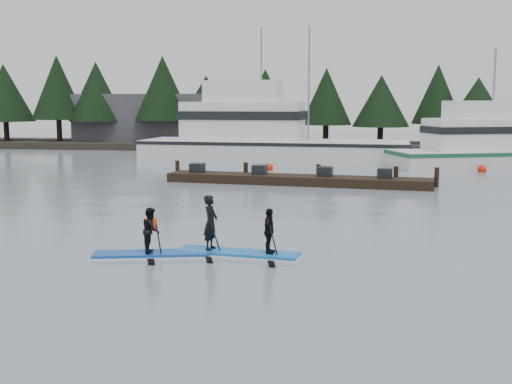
# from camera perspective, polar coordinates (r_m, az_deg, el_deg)

# --- Properties ---
(ground) EXTENTS (160.00, 160.00, 0.00)m
(ground) POSITION_cam_1_polar(r_m,az_deg,el_deg) (16.96, -3.11, -6.48)
(ground) COLOR slate
(ground) RESTS_ON ground
(far_shore) EXTENTS (70.00, 8.00, 0.60)m
(far_shore) POSITION_cam_1_polar(r_m,az_deg,el_deg) (58.30, 5.41, 4.08)
(far_shore) COLOR #2D281E
(far_shore) RESTS_ON ground
(treeline) EXTENTS (60.00, 4.00, 8.00)m
(treeline) POSITION_cam_1_polar(r_m,az_deg,el_deg) (58.32, 5.41, 3.79)
(treeline) COLOR black
(treeline) RESTS_ON ground
(waterfront_building) EXTENTS (18.00, 6.00, 5.00)m
(waterfront_building) POSITION_cam_1_polar(r_m,az_deg,el_deg) (62.56, -7.44, 6.33)
(waterfront_building) COLOR #4C4C51
(waterfront_building) RESTS_ON ground
(fishing_boat_large) EXTENTS (19.88, 6.70, 10.82)m
(fishing_boat_large) POSITION_cam_1_polar(r_m,az_deg,el_deg) (47.87, 0.90, 3.92)
(fishing_boat_large) COLOR silver
(fishing_boat_large) RESTS_ON ground
(fishing_boat_medium) EXTENTS (14.99, 8.63, 8.60)m
(fishing_boat_medium) POSITION_cam_1_polar(r_m,az_deg,el_deg) (44.92, 20.44, 2.86)
(fishing_boat_medium) COLOR silver
(fishing_boat_medium) RESTS_ON ground
(floating_dock) EXTENTS (13.92, 3.52, 0.46)m
(floating_dock) POSITION_cam_1_polar(r_m,az_deg,el_deg) (33.35, 3.63, 1.08)
(floating_dock) COLOR black
(floating_dock) RESTS_ON ground
(buoy_b) EXTENTS (0.54, 0.54, 0.54)m
(buoy_b) POSITION_cam_1_polar(r_m,az_deg,el_deg) (40.41, 1.16, 1.97)
(buoy_b) COLOR red
(buoy_b) RESTS_ON ground
(buoy_c) EXTENTS (0.55, 0.55, 0.55)m
(buoy_c) POSITION_cam_1_polar(r_m,az_deg,el_deg) (41.60, 19.44, 1.69)
(buoy_c) COLOR red
(buoy_c) RESTS_ON ground
(paddleboard_solo) EXTENTS (3.28, 1.50, 1.83)m
(paddleboard_solo) POSITION_cam_1_polar(r_m,az_deg,el_deg) (17.97, -9.28, -4.27)
(paddleboard_solo) COLOR #1143A3
(paddleboard_solo) RESTS_ON ground
(paddleboard_duo) EXTENTS (3.54, 1.43, 2.12)m
(paddleboard_duo) POSITION_cam_1_polar(r_m,az_deg,el_deg) (17.84, -1.64, -3.95)
(paddleboard_duo) COLOR blue
(paddleboard_duo) RESTS_ON ground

